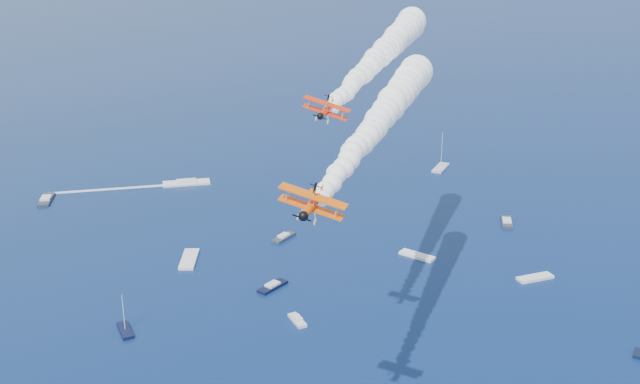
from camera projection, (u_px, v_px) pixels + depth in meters
biplane_lead at (326, 110)px, 121.14m from camera, size 10.46×11.03×6.80m
biplane_trail at (312, 205)px, 98.56m from camera, size 12.32×13.00×7.91m
smoke_trail_lead at (379, 57)px, 150.77m from camera, size 71.91×69.91×12.06m
smoke_trail_trail at (379, 120)px, 128.16m from camera, size 71.91×69.79×12.06m
spectator_boats at (185, 269)px, 194.97m from camera, size 238.14×197.12×0.70m
boat_wakes at (101, 288)px, 185.79m from camera, size 86.27×145.76×0.04m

